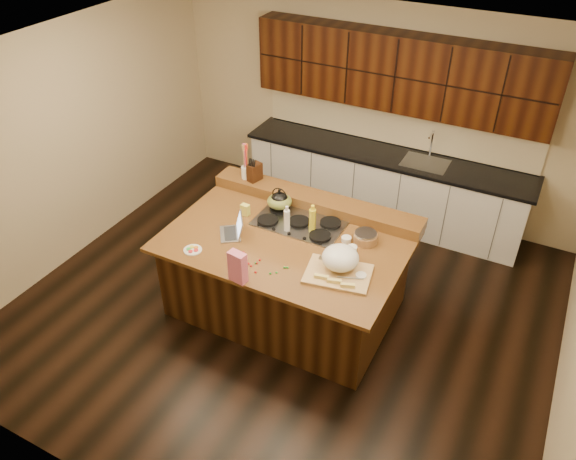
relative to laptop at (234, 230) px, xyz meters
The scene contains 36 objects.
room 0.65m from the laptop, 18.17° to the left, with size 5.52×5.02×2.72m.
island 0.73m from the laptop, 18.17° to the left, with size 2.40×1.60×0.92m.
back_ledge 1.00m from the laptop, 59.97° to the left, with size 2.40×0.30×0.12m, color black.
cooktop 0.68m from the laptop, 42.89° to the left, with size 0.92×0.52×0.05m.
back_counter 2.52m from the laptop, 71.49° to the left, with size 3.70×0.66×2.40m.
kettle 0.63m from the laptop, 71.44° to the left, with size 0.20×0.20×0.18m, color black.
green_bowl 0.63m from the laptop, 71.44° to the left, with size 0.27×0.27×0.15m, color olive.
laptop is the anchor object (origin of this frame).
oil_bottle 0.79m from the laptop, 30.26° to the left, with size 0.07×0.07×0.27m, color yellow.
vinegar_bottle 0.54m from the laptop, 33.25° to the left, with size 0.06×0.06×0.25m, color silver.
wooden_tray 1.18m from the laptop, ahead, with size 0.67×0.54×0.24m.
ramekin_a 1.39m from the laptop, ahead, with size 0.10×0.10×0.04m, color white.
ramekin_b 1.20m from the laptop, 14.43° to the left, with size 0.10×0.10×0.04m, color white.
ramekin_c 1.13m from the laptop, 21.62° to the left, with size 0.10×0.10×0.04m, color white.
strainer_bowl 1.32m from the laptop, 21.83° to the left, with size 0.24×0.24×0.09m, color #996B3F.
kitchen_timer 0.96m from the laptop, ahead, with size 0.08×0.08×0.07m, color silver.
pink_bag 0.73m from the laptop, 55.32° to the right, with size 0.17×0.09×0.31m, color #DF698A.
candy_plate 0.48m from the laptop, 117.42° to the right, with size 0.18×0.18×0.01m, color white.
package_box 0.37m from the laptop, 103.78° to the left, with size 0.09×0.06×0.13m, color #EAE552.
utensil_crock 0.95m from the laptop, 113.07° to the left, with size 0.12×0.12×0.14m, color white.
knife_block 0.92m from the laptop, 106.89° to the left, with size 0.10×0.16×0.20m, color black.
gumdrop_0 0.54m from the laptop, 35.33° to the right, with size 0.02×0.02×0.02m, color red.
gumdrop_1 0.77m from the laptop, 18.08° to the right, with size 0.02×0.02×0.02m, color #198C26.
gumdrop_2 0.56m from the laptop, 42.12° to the right, with size 0.02×0.02×0.02m, color red.
gumdrop_3 0.74m from the laptop, 31.81° to the right, with size 0.02×0.02×0.02m, color #198C26.
gumdrop_4 0.47m from the laptop, 49.92° to the right, with size 0.02×0.02×0.02m, color red.
gumdrop_5 0.53m from the laptop, 60.29° to the right, with size 0.02×0.02×0.02m, color #198C26.
gumdrop_6 0.52m from the laptop, 43.43° to the right, with size 0.02×0.02×0.02m, color red.
gumdrop_7 0.54m from the laptop, 49.10° to the right, with size 0.02×0.02×0.02m, color #198C26.
gumdrop_8 0.66m from the laptop, 41.16° to the right, with size 0.02×0.02×0.02m, color red.
gumdrop_9 0.54m from the laptop, 36.34° to the right, with size 0.02×0.02×0.02m, color #198C26.
gumdrop_10 0.51m from the laptop, 30.39° to the right, with size 0.02×0.02×0.02m, color red.
gumdrop_11 0.76m from the laptop, 27.58° to the right, with size 0.02×0.02×0.02m, color #198C26.
gumdrop_12 0.46m from the laptop, 57.92° to the right, with size 0.02×0.02×0.02m, color red.
gumdrop_13 0.75m from the laptop, 19.55° to the right, with size 0.02×0.02×0.02m, color #198C26.
gumdrop_14 0.34m from the laptop, 43.24° to the right, with size 0.02×0.02×0.02m, color red.
Camera 1 is at (2.12, -4.02, 4.25)m, focal length 35.00 mm.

